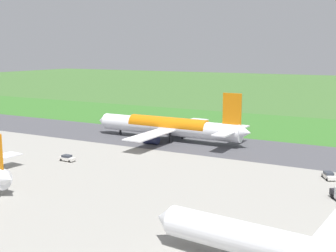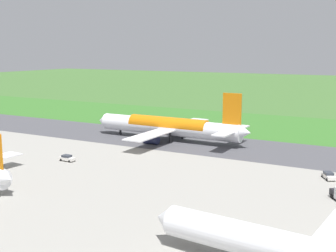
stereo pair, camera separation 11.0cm
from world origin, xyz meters
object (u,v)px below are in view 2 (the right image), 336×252
Objects in this scene: airliner_main at (169,127)px; no_stopping_sign at (187,123)px; service_car_followme at (329,176)px; traffic_cone_orange at (177,124)px; service_car_ops at (67,158)px.

no_stopping_sign is (5.85, -24.69, -2.74)m from airliner_main.
traffic_cone_orange is at bearing -37.06° from service_car_followme.
service_car_followme is 77.69m from traffic_cone_orange.
service_car_followme is 62.81m from service_car_ops.
airliner_main is at bearing -105.51° from service_car_ops.
airliner_main is 19.85× the size of no_stopping_sign.
airliner_main is at bearing -21.84° from service_car_followme.
no_stopping_sign is (-4.08, -60.48, 0.77)m from service_car_ops.
service_car_followme is 72.56m from no_stopping_sign.
traffic_cone_orange is (61.99, -46.82, -0.57)m from service_car_followme.
airliner_main is 12.81× the size of service_car_ops.
service_car_followme is at bearing -165.85° from service_car_ops.
airliner_main is at bearing 112.67° from traffic_cone_orange.
service_car_ops is (9.93, 35.79, -3.51)m from airliner_main.
service_car_ops is at bearing 86.14° from no_stopping_sign.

